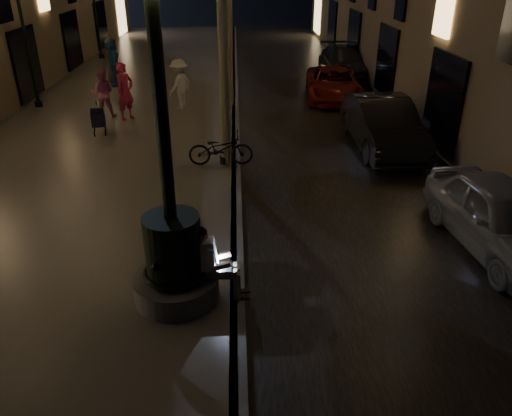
{
  "coord_description": "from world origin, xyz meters",
  "views": [
    {
      "loc": [
        0.04,
        -4.81,
        5.28
      ],
      "look_at": [
        0.35,
        3.0,
        1.32
      ],
      "focal_mm": 35.0,
      "sensor_mm": 36.0,
      "label": 1
    }
  ],
  "objects_px": {
    "pedestrian_pink": "(103,93)",
    "pedestrian_dark": "(112,61)",
    "fountain_lamppost": "(173,244)",
    "car_second": "(382,124)",
    "stroller": "(98,118)",
    "bicycle": "(221,149)",
    "lamp_curb_a": "(222,48)",
    "pedestrian_red": "(125,91)",
    "lamp_curb_b": "(226,14)",
    "seated_man_laptop": "(212,260)",
    "pedestrian_blue": "(114,64)",
    "lamp_left_b": "(22,21)",
    "car_front": "(501,217)",
    "pedestrian_white": "(179,84)",
    "car_rear": "(343,62)",
    "car_third": "(333,84)"
  },
  "relations": [
    {
      "from": "pedestrian_pink",
      "to": "pedestrian_dark",
      "type": "relative_size",
      "value": 0.87
    },
    {
      "from": "pedestrian_pink",
      "to": "pedestrian_dark",
      "type": "height_order",
      "value": "pedestrian_dark"
    },
    {
      "from": "fountain_lamppost",
      "to": "car_second",
      "type": "xyz_separation_m",
      "value": [
        5.42,
        7.51,
        -0.45
      ]
    },
    {
      "from": "stroller",
      "to": "bicycle",
      "type": "height_order",
      "value": "stroller"
    },
    {
      "from": "lamp_curb_a",
      "to": "car_second",
      "type": "relative_size",
      "value": 1.04
    },
    {
      "from": "pedestrian_red",
      "to": "bicycle",
      "type": "xyz_separation_m",
      "value": [
        3.33,
        -4.39,
        -0.51
      ]
    },
    {
      "from": "lamp_curb_b",
      "to": "pedestrian_pink",
      "type": "bearing_deg",
      "value": -141.67
    },
    {
      "from": "fountain_lamppost",
      "to": "seated_man_laptop",
      "type": "bearing_deg",
      "value": -0.0
    },
    {
      "from": "pedestrian_red",
      "to": "pedestrian_dark",
      "type": "height_order",
      "value": "pedestrian_dark"
    },
    {
      "from": "fountain_lamppost",
      "to": "lamp_curb_a",
      "type": "xyz_separation_m",
      "value": [
        0.7,
        6.0,
        2.02
      ]
    },
    {
      "from": "stroller",
      "to": "pedestrian_dark",
      "type": "bearing_deg",
      "value": 84.78
    },
    {
      "from": "bicycle",
      "to": "pedestrian_dark",
      "type": "bearing_deg",
      "value": 25.82
    },
    {
      "from": "lamp_curb_a",
      "to": "seated_man_laptop",
      "type": "bearing_deg",
      "value": -90.84
    },
    {
      "from": "car_second",
      "to": "pedestrian_blue",
      "type": "height_order",
      "value": "pedestrian_blue"
    },
    {
      "from": "lamp_left_b",
      "to": "seated_man_laptop",
      "type": "bearing_deg",
      "value": -59.7
    },
    {
      "from": "lamp_curb_b",
      "to": "pedestrian_pink",
      "type": "xyz_separation_m",
      "value": [
        -4.29,
        -3.39,
        -2.2
      ]
    },
    {
      "from": "stroller",
      "to": "car_front",
      "type": "distance_m",
      "value": 11.84
    },
    {
      "from": "pedestrian_red",
      "to": "pedestrian_dark",
      "type": "bearing_deg",
      "value": 52.05
    },
    {
      "from": "lamp_left_b",
      "to": "car_front",
      "type": "distance_m",
      "value": 16.51
    },
    {
      "from": "stroller",
      "to": "pedestrian_blue",
      "type": "height_order",
      "value": "pedestrian_blue"
    },
    {
      "from": "car_front",
      "to": "pedestrian_white",
      "type": "relative_size",
      "value": 2.27
    },
    {
      "from": "pedestrian_white",
      "to": "pedestrian_dark",
      "type": "distance_m",
      "value": 5.44
    },
    {
      "from": "car_front",
      "to": "pedestrian_white",
      "type": "bearing_deg",
      "value": 120.91
    },
    {
      "from": "lamp_left_b",
      "to": "pedestrian_pink",
      "type": "relative_size",
      "value": 2.88
    },
    {
      "from": "fountain_lamppost",
      "to": "car_rear",
      "type": "relative_size",
      "value": 1.08
    },
    {
      "from": "pedestrian_pink",
      "to": "seated_man_laptop",
      "type": "bearing_deg",
      "value": 108.82
    },
    {
      "from": "fountain_lamppost",
      "to": "pedestrian_white",
      "type": "distance_m",
      "value": 11.57
    },
    {
      "from": "car_third",
      "to": "pedestrian_pink",
      "type": "bearing_deg",
      "value": -156.24
    },
    {
      "from": "car_third",
      "to": "car_rear",
      "type": "bearing_deg",
      "value": 79.74
    },
    {
      "from": "lamp_curb_a",
      "to": "car_third",
      "type": "height_order",
      "value": "lamp_curb_a"
    },
    {
      "from": "lamp_curb_b",
      "to": "car_front",
      "type": "xyz_separation_m",
      "value": [
        5.5,
        -12.36,
        -2.54
      ]
    },
    {
      "from": "stroller",
      "to": "pedestrian_blue",
      "type": "relative_size",
      "value": 0.54
    },
    {
      "from": "car_second",
      "to": "pedestrian_dark",
      "type": "height_order",
      "value": "pedestrian_dark"
    },
    {
      "from": "pedestrian_blue",
      "to": "fountain_lamppost",
      "type": "bearing_deg",
      "value": -0.99
    },
    {
      "from": "car_rear",
      "to": "pedestrian_blue",
      "type": "bearing_deg",
      "value": -164.92
    },
    {
      "from": "fountain_lamppost",
      "to": "pedestrian_pink",
      "type": "height_order",
      "value": "fountain_lamppost"
    },
    {
      "from": "car_rear",
      "to": "pedestrian_white",
      "type": "bearing_deg",
      "value": -137.58
    },
    {
      "from": "seated_man_laptop",
      "to": "lamp_curb_a",
      "type": "height_order",
      "value": "lamp_curb_a"
    },
    {
      "from": "car_rear",
      "to": "pedestrian_pink",
      "type": "distance_m",
      "value": 12.05
    },
    {
      "from": "lamp_left_b",
      "to": "pedestrian_pink",
      "type": "distance_m",
      "value": 3.83
    },
    {
      "from": "car_second",
      "to": "bicycle",
      "type": "xyz_separation_m",
      "value": [
        -4.82,
        -1.64,
        -0.11
      ]
    },
    {
      "from": "lamp_curb_a",
      "to": "lamp_curb_b",
      "type": "distance_m",
      "value": 8.0
    },
    {
      "from": "pedestrian_white",
      "to": "car_second",
      "type": "bearing_deg",
      "value": 89.03
    },
    {
      "from": "car_rear",
      "to": "pedestrian_pink",
      "type": "bearing_deg",
      "value": -142.15
    },
    {
      "from": "lamp_curb_b",
      "to": "pedestrian_blue",
      "type": "distance_m",
      "value": 5.46
    },
    {
      "from": "lamp_curb_a",
      "to": "pedestrian_pink",
      "type": "relative_size",
      "value": 2.88
    },
    {
      "from": "lamp_curb_b",
      "to": "car_third",
      "type": "distance_m",
      "value": 5.06
    },
    {
      "from": "fountain_lamppost",
      "to": "car_rear",
      "type": "xyz_separation_m",
      "value": [
        6.2,
        17.64,
        -0.52
      ]
    },
    {
      "from": "seated_man_laptop",
      "to": "car_rear",
      "type": "relative_size",
      "value": 0.27
    },
    {
      "from": "pedestrian_white",
      "to": "lamp_left_b",
      "type": "bearing_deg",
      "value": -64.05
    }
  ]
}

